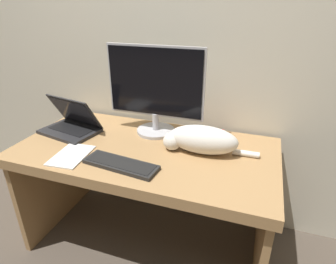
# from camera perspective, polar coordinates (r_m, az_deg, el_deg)

# --- Properties ---
(wall_back) EXTENTS (6.40, 0.06, 2.60)m
(wall_back) POSITION_cam_1_polar(r_m,az_deg,el_deg) (1.84, 0.45, 19.97)
(wall_back) COLOR beige
(wall_back) RESTS_ON ground_plane
(desk) EXTENTS (1.48, 0.76, 0.70)m
(desk) POSITION_cam_1_polar(r_m,az_deg,el_deg) (1.69, -4.43, -7.45)
(desk) COLOR #A37A4C
(desk) RESTS_ON ground_plane
(monitor) EXTENTS (0.60, 0.24, 0.54)m
(monitor) POSITION_cam_1_polar(r_m,az_deg,el_deg) (1.70, -2.64, 8.59)
(monitor) COLOR #B2B2B7
(monitor) RESTS_ON desk
(laptop) EXTENTS (0.39, 0.31, 0.23)m
(laptop) POSITION_cam_1_polar(r_m,az_deg,el_deg) (1.89, -19.02, 1.38)
(laptop) COLOR #232326
(laptop) RESTS_ON desk
(external_keyboard) EXTENTS (0.41, 0.17, 0.02)m
(external_keyboard) POSITION_cam_1_polar(r_m,az_deg,el_deg) (1.45, -9.57, -6.48)
(external_keyboard) COLOR black
(external_keyboard) RESTS_ON desk
(cat) EXTENTS (0.52, 0.17, 0.16)m
(cat) POSITION_cam_1_polar(r_m,az_deg,el_deg) (1.54, 6.69, -1.45)
(cat) COLOR silver
(cat) RESTS_ON desk
(paper_notepad) EXTENTS (0.19, 0.26, 0.01)m
(paper_notepad) POSITION_cam_1_polar(r_m,az_deg,el_deg) (1.61, -19.05, -4.51)
(paper_notepad) COLOR white
(paper_notepad) RESTS_ON desk
(small_toy) EXTENTS (0.06, 0.06, 0.06)m
(small_toy) POSITION_cam_1_polar(r_m,az_deg,el_deg) (1.71, 10.15, -0.67)
(small_toy) COLOR red
(small_toy) RESTS_ON desk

